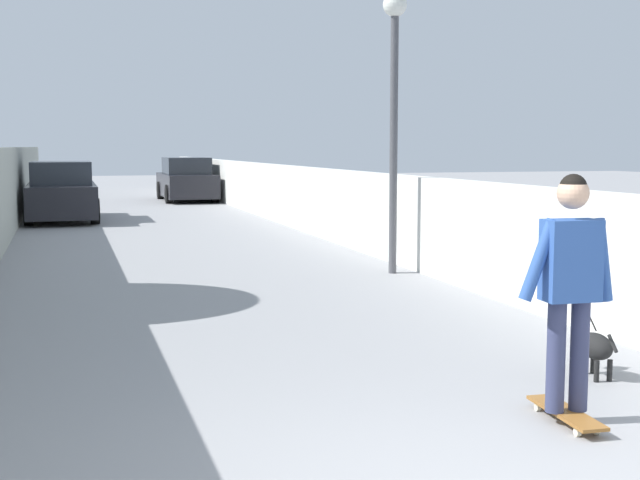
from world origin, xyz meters
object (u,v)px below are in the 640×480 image
Objects in this scene: lamp_post at (394,82)px; person_skateboarder at (570,274)px; skateboard at (566,413)px; dog at (593,345)px; car_near at (62,193)px; car_far at (187,181)px.

lamp_post is 7.29m from person_skateboarder.
skateboard is 0.63× the size of dog.
skateboard is at bearing -26.57° from person_skateboarder.
car_near is (18.10, 3.41, -0.34)m from person_skateboarder.
dog is (-5.94, 0.56, -2.61)m from lamp_post.
person_skateboarder is 0.39× the size of car_far.
lamp_post reaches higher than car_near.
car_near is (18.10, 3.41, 0.65)m from skateboard.
car_near is at bearing 14.08° from dog.
car_far is at bearing -1.92° from person_skateboarder.
skateboard is at bearing -169.34° from car_near.
person_skateboarder reaches higher than dog.
skateboard is 0.19× the size of car_far.
dog reaches higher than skateboard.
skateboard is 1.33m from dog.
lamp_post is 3.27× the size of dog.
dog is (0.97, -0.89, 0.21)m from skateboard.
skateboard is (-6.91, 1.45, -2.81)m from lamp_post.
car_near and car_far have the same top height.
person_skateboarder is at bearing 137.67° from dog.
skateboard is at bearing 178.08° from car_far.
lamp_post is 12.38m from car_near.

